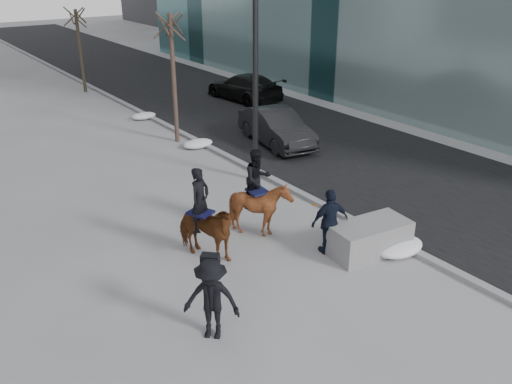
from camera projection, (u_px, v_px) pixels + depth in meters
ground at (284, 262)px, 13.58m from camera, size 120.00×120.00×0.00m
road at (268, 123)px, 24.75m from camera, size 8.00×90.00×0.01m
curb at (192, 138)px, 22.59m from camera, size 0.25×90.00×0.12m
planter at (369, 238)px, 13.87m from camera, size 2.19×1.28×0.83m
car_near at (277, 127)px, 21.78m from camera, size 2.21×4.51×1.42m
car_far at (244, 87)px, 28.51m from camera, size 2.35×4.93×1.39m
tree_near at (173, 73)px, 21.25m from camera, size 1.20×1.20×5.63m
tree_far at (80, 47)px, 29.51m from camera, size 1.20×1.20×4.93m
mounted_left at (204, 227)px, 13.41m from camera, size 1.50×2.04×2.41m
mounted_right at (260, 202)px, 14.60m from camera, size 1.41×1.55×2.41m
feeder at (330, 222)px, 13.71m from camera, size 1.10×0.97×1.75m
camera_crew at (211, 299)px, 10.60m from camera, size 1.27×1.26×1.75m
lamppost at (259, 29)px, 16.45m from camera, size 0.25×1.95×9.09m
snow_piles at (246, 168)px, 19.08m from camera, size 1.44×16.19×0.36m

